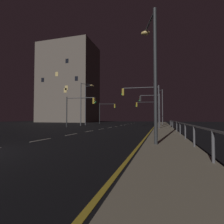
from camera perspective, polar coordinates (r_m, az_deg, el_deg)
The scene contains 16 objects.
ground_plane at distance 23.53m, azimuth -3.12°, elevation -5.61°, with size 112.00×112.00×0.00m, color black.
sidewalk_right at distance 22.25m, azimuth 16.94°, elevation -5.54°, with size 2.50×77.00×0.14m, color gray.
lane_markings_center at distance 26.86m, azimuth -0.67°, elevation -5.16°, with size 0.14×50.00×0.01m.
lane_edge_line at distance 27.27m, azimuth 13.59°, elevation -5.05°, with size 0.14×53.00×0.01m.
traffic_light_mid_left at distance 23.53m, azimuth 10.01°, elevation 4.67°, with size 5.08×0.62×5.69m.
traffic_light_near_left at distance 33.60m, azimuth -8.24°, elevation 2.16°, with size 3.22×0.41×5.63m.
traffic_light_overhead_east at distance 37.49m, azimuth 11.97°, elevation 1.46°, with size 5.04×0.98×5.00m.
traffic_light_far_right at distance 27.83m, azimuth -10.74°, elevation 2.27°, with size 4.99×0.36×4.94m.
traffic_light_far_left at distance 29.25m, azimuth 12.67°, elevation 2.77°, with size 3.45×0.64×5.36m.
traffic_light_mid_right at distance 42.85m, azimuth -1.79°, elevation 0.97°, with size 4.11×0.82×5.26m.
street_lamp_far_end at distance 37.56m, azimuth 15.98°, elevation 2.75°, with size 1.82×1.32×7.33m.
street_lamp_mid_block at distance 33.86m, azimuth -9.69°, elevation 3.92°, with size 1.83×1.91×8.31m.
street_lamp_across_street at distance 35.89m, azimuth -8.41°, elevation 3.45°, with size 2.10×0.68×8.23m.
street_lamp_corner at distance 9.82m, azimuth 13.45°, elevation 15.53°, with size 1.02×2.26×7.01m.
barrier_fence at distance 16.29m, azimuth 21.15°, elevation -3.94°, with size 0.09×27.11×0.98m.
building_distant at distance 68.25m, azimuth -14.10°, elevation 9.06°, with size 20.05×13.71×29.10m.
Camera 1 is at (7.66, -4.70, 1.45)m, focal length 27.54 mm.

